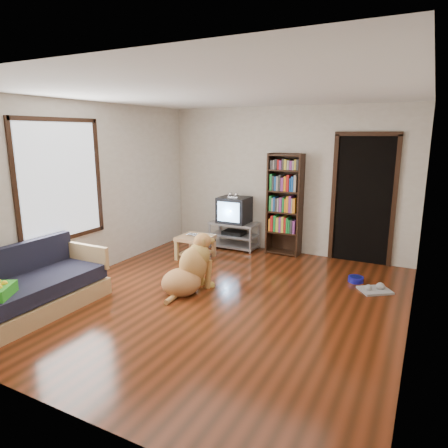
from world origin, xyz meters
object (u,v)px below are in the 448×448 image
at_px(grey_rag, 375,290).
at_px(bookshelf, 285,199).
at_px(dog, 190,270).
at_px(tv_stand, 234,234).
at_px(laptop, 194,236).
at_px(sofa, 32,291).
at_px(coffee_table, 195,243).
at_px(dog_bowl, 356,279).
at_px(crt_tv, 235,209).

height_order(grey_rag, bookshelf, bookshelf).
bearing_deg(grey_rag, dog, -153.27).
distance_m(tv_stand, dog, 2.22).
bearing_deg(bookshelf, laptop, -141.10).
relative_size(grey_rag, bookshelf, 0.22).
relative_size(laptop, sofa, 0.19).
bearing_deg(grey_rag, bookshelf, 146.91).
bearing_deg(grey_rag, coffee_table, 177.38).
height_order(sofa, coffee_table, sofa).
bearing_deg(dog_bowl, dog, -144.81).
height_order(grey_rag, tv_stand, tv_stand).
distance_m(bookshelf, sofa, 4.26).
xyz_separation_m(dog_bowl, tv_stand, (-2.38, 0.78, 0.23)).
height_order(laptop, coffee_table, laptop).
relative_size(tv_stand, coffee_table, 1.64).
distance_m(dog_bowl, sofa, 4.40).
distance_m(bookshelf, dog, 2.45).
bearing_deg(laptop, dog, -63.11).
bearing_deg(dog, bookshelf, 76.09).
xyz_separation_m(laptop, crt_tv, (0.31, 0.95, 0.33)).
xyz_separation_m(sofa, coffee_table, (0.66, 2.74, 0.02)).
relative_size(tv_stand, sofa, 0.50).
bearing_deg(dog_bowl, coffee_table, -177.59).
distance_m(laptop, bookshelf, 1.73).
relative_size(laptop, coffee_table, 0.61).
bearing_deg(crt_tv, laptop, -108.26).
relative_size(dog_bowl, grey_rag, 0.55).
height_order(tv_stand, bookshelf, bookshelf).
relative_size(grey_rag, dog, 0.41).
distance_m(laptop, sofa, 2.79).
height_order(laptop, dog, dog).
xyz_separation_m(laptop, dog, (0.70, -1.26, -0.11)).
xyz_separation_m(dog_bowl, coffee_table, (-2.69, -0.11, 0.24)).
height_order(dog_bowl, crt_tv, crt_tv).
distance_m(dog_bowl, tv_stand, 2.51).
distance_m(tv_stand, bookshelf, 1.20).
relative_size(crt_tv, bookshelf, 0.32).
height_order(dog_bowl, grey_rag, dog_bowl).
height_order(laptop, bookshelf, bookshelf).
distance_m(grey_rag, bookshelf, 2.28).
relative_size(crt_tv, coffee_table, 1.05).
distance_m(grey_rag, crt_tv, 2.97).
height_order(bookshelf, coffee_table, bookshelf).
xyz_separation_m(laptop, bookshelf, (1.26, 1.02, 0.59)).
relative_size(sofa, coffee_table, 3.27).
xyz_separation_m(tv_stand, dog, (0.39, -2.19, 0.03)).
bearing_deg(dog_bowl, crt_tv, 161.32).
bearing_deg(dog, coffee_table, 118.40).
bearing_deg(sofa, coffee_table, 76.41).
relative_size(crt_tv, dog, 0.59).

